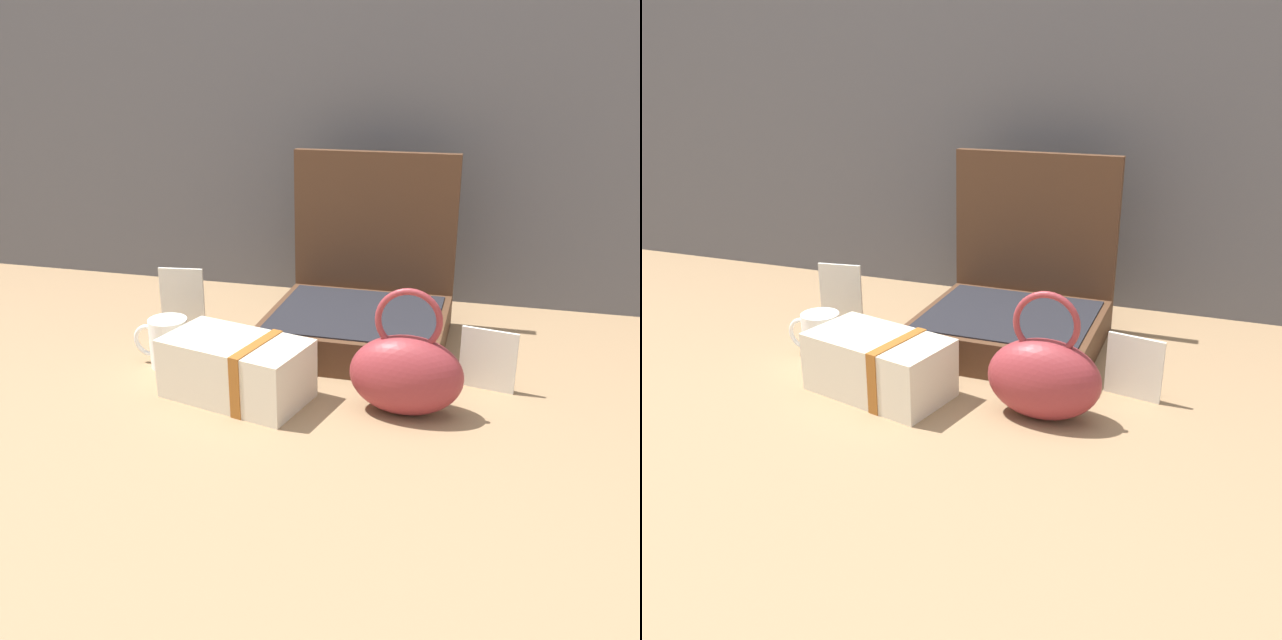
{
  "view_description": "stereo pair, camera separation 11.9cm",
  "coord_description": "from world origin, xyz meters",
  "views": [
    {
      "loc": [
        0.3,
        -1.1,
        0.57
      ],
      "look_at": [
        0.02,
        -0.02,
        0.14
      ],
      "focal_mm": 38.33,
      "sensor_mm": 36.0,
      "label": 1
    },
    {
      "loc": [
        0.42,
        -1.06,
        0.57
      ],
      "look_at": [
        0.02,
        -0.02,
        0.14
      ],
      "focal_mm": 38.33,
      "sensor_mm": 36.0,
      "label": 2
    }
  ],
  "objects": [
    {
      "name": "ground_plane",
      "position": [
        0.0,
        0.0,
        0.0
      ],
      "size": [
        6.0,
        6.0,
        0.0
      ],
      "primitive_type": "plane",
      "color": "#8C6D4C"
    },
    {
      "name": "open_suitcase",
      "position": [
        0.04,
        0.25,
        0.08
      ],
      "size": [
        0.37,
        0.35,
        0.38
      ],
      "color": "#4C301E",
      "rests_on": "ground_plane"
    },
    {
      "name": "teal_pouch_handbag",
      "position": [
        0.18,
        -0.06,
        0.08
      ],
      "size": [
        0.2,
        0.11,
        0.23
      ],
      "color": "maroon",
      "rests_on": "ground_plane"
    },
    {
      "name": "cream_toiletry_bag",
      "position": [
        -0.12,
        -0.07,
        0.05
      ],
      "size": [
        0.28,
        0.19,
        0.11
      ],
      "color": "beige",
      "rests_on": "ground_plane"
    },
    {
      "name": "coffee_mug",
      "position": [
        -0.3,
        0.02,
        0.05
      ],
      "size": [
        0.11,
        0.08,
        0.1
      ],
      "color": "white",
      "rests_on": "ground_plane"
    },
    {
      "name": "info_card_left",
      "position": [
        0.31,
        0.07,
        0.06
      ],
      "size": [
        0.1,
        0.02,
        0.12
      ],
      "primitive_type": "cube",
      "rotation": [
        0.0,
        0.0,
        -0.18
      ],
      "color": "silver",
      "rests_on": "ground_plane"
    },
    {
      "name": "poster_card_right",
      "position": [
        -0.34,
        0.17,
        0.08
      ],
      "size": [
        0.1,
        0.02,
        0.15
      ],
      "primitive_type": "cube",
      "rotation": [
        0.0,
        0.0,
        0.14
      ],
      "color": "silver",
      "rests_on": "ground_plane"
    }
  ]
}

